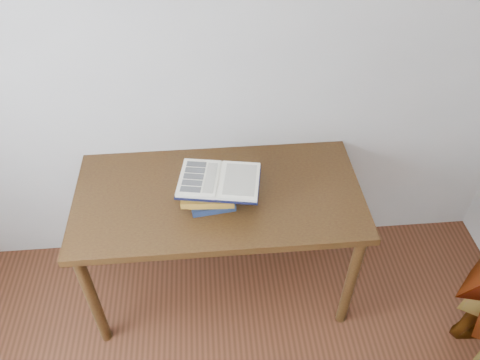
{
  "coord_description": "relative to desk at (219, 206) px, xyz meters",
  "views": [
    {
      "loc": [
        -0.02,
        -0.32,
        2.5
      ],
      "look_at": [
        0.12,
        1.27,
        0.99
      ],
      "focal_mm": 35.0,
      "sensor_mm": 36.0,
      "label": 1
    }
  ],
  "objects": [
    {
      "name": "book_stack",
      "position": [
        -0.05,
        -0.07,
        0.16
      ],
      "size": [
        0.27,
        0.19,
        0.13
      ],
      "color": "navy",
      "rests_on": "desk"
    },
    {
      "name": "open_book",
      "position": [
        0.01,
        -0.05,
        0.24
      ],
      "size": [
        0.44,
        0.34,
        0.03
      ],
      "rotation": [
        0.0,
        0.0,
        -0.18
      ],
      "color": "black",
      "rests_on": "book_stack"
    },
    {
      "name": "desk",
      "position": [
        0.0,
        0.0,
        0.0
      ],
      "size": [
        1.48,
        0.74,
        0.79
      ],
      "color": "#422C10",
      "rests_on": "ground"
    }
  ]
}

